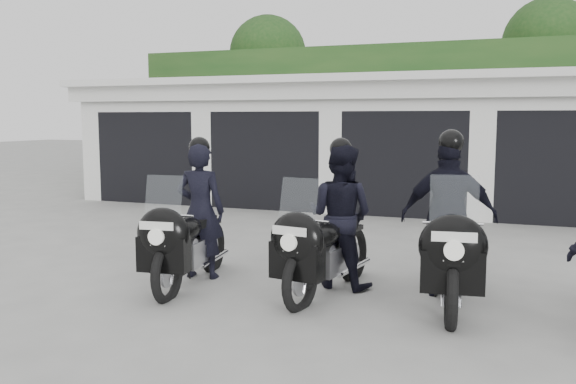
% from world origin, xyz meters
% --- Properties ---
extents(ground, '(80.00, 80.00, 0.00)m').
position_xyz_m(ground, '(0.00, 0.00, 0.00)').
color(ground, '#999994').
rests_on(ground, ground).
extents(garage_block, '(16.40, 6.80, 2.96)m').
position_xyz_m(garage_block, '(-0.00, 8.06, 1.42)').
color(garage_block, silver).
rests_on(garage_block, ground).
extents(background_vegetation, '(20.00, 3.90, 5.80)m').
position_xyz_m(background_vegetation, '(0.37, 12.92, 2.77)').
color(background_vegetation, '#193C15').
rests_on(background_vegetation, ground).
extents(police_bike_a, '(0.79, 2.15, 1.88)m').
position_xyz_m(police_bike_a, '(-1.57, -0.55, 0.74)').
color(police_bike_a, black).
rests_on(police_bike_a, ground).
extents(police_bike_b, '(0.98, 2.15, 1.88)m').
position_xyz_m(police_bike_b, '(0.16, -0.23, 0.79)').
color(police_bike_b, black).
rests_on(police_bike_b, ground).
extents(police_bike_c, '(1.15, 2.28, 1.99)m').
position_xyz_m(police_bike_c, '(1.49, -0.17, 0.84)').
color(police_bike_c, black).
rests_on(police_bike_c, ground).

